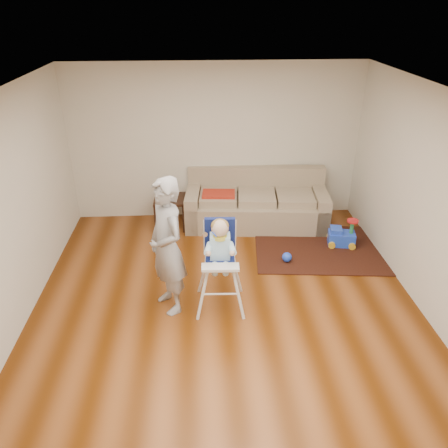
{
  "coord_description": "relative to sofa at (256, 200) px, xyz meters",
  "views": [
    {
      "loc": [
        -0.31,
        -4.56,
        3.59
      ],
      "look_at": [
        0.0,
        0.4,
        1.0
      ],
      "focal_mm": 35.0,
      "sensor_mm": 36.0,
      "label": 1
    }
  ],
  "objects": [
    {
      "name": "ground",
      "position": [
        -0.68,
        -2.3,
        -0.47
      ],
      "size": [
        5.5,
        5.5,
        0.0
      ],
      "primitive_type": "plane",
      "color": "#502405",
      "rests_on": "ground"
    },
    {
      "name": "room_envelope",
      "position": [
        -0.68,
        -1.77,
        1.41
      ],
      "size": [
        5.04,
        5.52,
        2.72
      ],
      "color": "beige",
      "rests_on": "ground"
    },
    {
      "name": "sofa",
      "position": [
        0.0,
        0.0,
        0.0
      ],
      "size": [
        2.5,
        1.2,
        0.94
      ],
      "rotation": [
        0.0,
        0.0,
        -0.09
      ],
      "color": "gray",
      "rests_on": "ground"
    },
    {
      "name": "side_table",
      "position": [
        -1.49,
        0.0,
        -0.2
      ],
      "size": [
        0.53,
        0.53,
        0.53
      ],
      "primitive_type": null,
      "color": "black",
      "rests_on": "ground"
    },
    {
      "name": "area_rug",
      "position": [
        0.92,
        -0.94,
        -0.46
      ],
      "size": [
        2.17,
        1.71,
        0.02
      ],
      "primitive_type": "cube",
      "rotation": [
        0.0,
        0.0,
        -0.09
      ],
      "color": "black",
      "rests_on": "ground"
    },
    {
      "name": "ride_on_toy",
      "position": [
        1.28,
        -0.85,
        -0.22
      ],
      "size": [
        0.46,
        0.37,
        0.46
      ],
      "primitive_type": null,
      "rotation": [
        0.0,
        0.0,
        -0.18
      ],
      "color": "blue",
      "rests_on": "area_rug"
    },
    {
      "name": "toy_ball",
      "position": [
        0.31,
        -1.3,
        -0.38
      ],
      "size": [
        0.15,
        0.15,
        0.15
      ],
      "primitive_type": "sphere",
      "color": "blue",
      "rests_on": "area_rug"
    },
    {
      "name": "high_chair",
      "position": [
        -0.75,
        -2.27,
        0.14
      ],
      "size": [
        0.6,
        0.6,
        1.26
      ],
      "rotation": [
        0.0,
        0.0,
        -0.04
      ],
      "color": "silver",
      "rests_on": "ground"
    },
    {
      "name": "adult",
      "position": [
        -1.4,
        -2.26,
        0.42
      ],
      "size": [
        0.68,
        0.78,
        1.78
      ],
      "primitive_type": "imported",
      "rotation": [
        0.0,
        0.0,
        -1.08
      ],
      "color": "#969698",
      "rests_on": "ground"
    }
  ]
}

